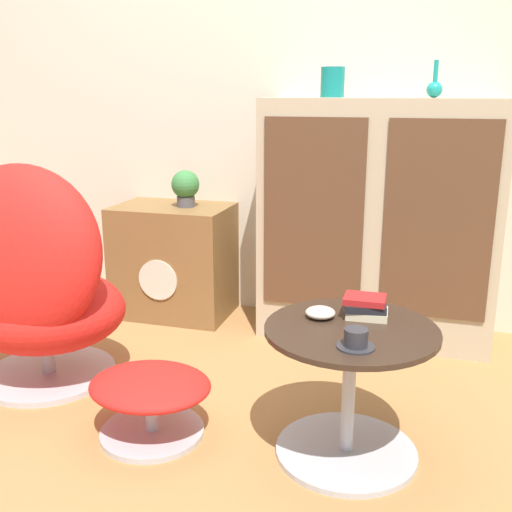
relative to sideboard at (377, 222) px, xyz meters
The scene contains 13 objects.
ground_plane 1.43m from the sideboard, 113.32° to the right, with size 12.00×12.00×0.00m, color #A87542.
wall_back 0.91m from the sideboard, 155.62° to the left, with size 6.40×0.06×2.60m.
sideboard is the anchor object (origin of this frame).
tv_console 1.11m from the sideboard, behind, with size 0.61×0.42×0.60m.
egg_chair 1.60m from the sideboard, 143.95° to the right, with size 0.74×0.69×0.96m.
ottoman 1.40m from the sideboard, 119.65° to the right, with size 0.44×0.37×0.24m.
coffee_table 1.13m from the sideboard, 88.61° to the right, with size 0.56×0.56×0.46m.
vase_leftmost 0.69m from the sideboard, behind, with size 0.11×0.11×0.14m.
vase_inner_left 0.66m from the sideboard, ahead, with size 0.07×0.07×0.16m.
potted_plant 1.01m from the sideboard, behind, with size 0.15×0.15×0.19m.
teacup 1.24m from the sideboard, 87.30° to the right, with size 0.11×0.11×0.06m.
book_stack 0.98m from the sideboard, 86.62° to the right, with size 0.15×0.12×0.07m.
bowl 1.03m from the sideboard, 94.80° to the right, with size 0.10×0.10×0.04m.
Camera 1 is at (0.75, -1.68, 1.19)m, focal length 42.00 mm.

